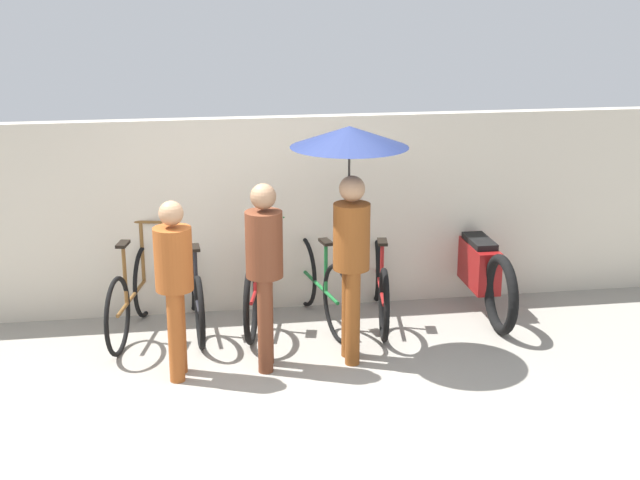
{
  "coord_description": "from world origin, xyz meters",
  "views": [
    {
      "loc": [
        -0.69,
        -6.51,
        3.34
      ],
      "look_at": [
        0.53,
        1.16,
        1.0
      ],
      "focal_mm": 50.0,
      "sensor_mm": 36.0,
      "label": 1
    }
  ],
  "objects_px": {
    "parked_bicycle_2": "(258,284)",
    "motorcycle": "(478,268)",
    "pedestrian_center": "(264,263)",
    "pedestrian_trailing": "(350,178)",
    "pedestrian_leading": "(174,277)",
    "parked_bicycle_3": "(320,284)",
    "parked_bicycle_1": "(195,292)",
    "parked_bicycle_0": "(132,296)",
    "parked_bicycle_4": "(380,284)"
  },
  "relations": [
    {
      "from": "parked_bicycle_1",
      "to": "pedestrian_trailing",
      "type": "height_order",
      "value": "pedestrian_trailing"
    },
    {
      "from": "parked_bicycle_4",
      "to": "pedestrian_leading",
      "type": "height_order",
      "value": "pedestrian_leading"
    },
    {
      "from": "pedestrian_center",
      "to": "motorcycle",
      "type": "bearing_deg",
      "value": 33.94
    },
    {
      "from": "parked_bicycle_2",
      "to": "motorcycle",
      "type": "xyz_separation_m",
      "value": [
        2.28,
        0.04,
        0.03
      ]
    },
    {
      "from": "parked_bicycle_3",
      "to": "pedestrian_center",
      "type": "xyz_separation_m",
      "value": [
        -0.63,
        -0.99,
        0.58
      ]
    },
    {
      "from": "parked_bicycle_1",
      "to": "pedestrian_center",
      "type": "height_order",
      "value": "pedestrian_center"
    },
    {
      "from": "parked_bicycle_1",
      "to": "parked_bicycle_4",
      "type": "bearing_deg",
      "value": -94.73
    },
    {
      "from": "parked_bicycle_2",
      "to": "motorcycle",
      "type": "relative_size",
      "value": 0.82
    },
    {
      "from": "pedestrian_leading",
      "to": "pedestrian_center",
      "type": "height_order",
      "value": "pedestrian_center"
    },
    {
      "from": "parked_bicycle_4",
      "to": "pedestrian_trailing",
      "type": "height_order",
      "value": "pedestrian_trailing"
    },
    {
      "from": "parked_bicycle_0",
      "to": "pedestrian_trailing",
      "type": "relative_size",
      "value": 0.79
    },
    {
      "from": "parked_bicycle_4",
      "to": "pedestrian_center",
      "type": "bearing_deg",
      "value": 137.14
    },
    {
      "from": "pedestrian_leading",
      "to": "pedestrian_center",
      "type": "relative_size",
      "value": 0.94
    },
    {
      "from": "parked_bicycle_1",
      "to": "parked_bicycle_2",
      "type": "xyz_separation_m",
      "value": [
        0.61,
        0.03,
        0.04
      ]
    },
    {
      "from": "parked_bicycle_0",
      "to": "pedestrian_leading",
      "type": "xyz_separation_m",
      "value": [
        0.42,
        -1.03,
        0.52
      ]
    },
    {
      "from": "parked_bicycle_0",
      "to": "pedestrian_trailing",
      "type": "distance_m",
      "value": 2.47
    },
    {
      "from": "parked_bicycle_4",
      "to": "motorcycle",
      "type": "relative_size",
      "value": 0.84
    },
    {
      "from": "parked_bicycle_3",
      "to": "motorcycle",
      "type": "distance_m",
      "value": 1.68
    },
    {
      "from": "pedestrian_center",
      "to": "pedestrian_trailing",
      "type": "distance_m",
      "value": 1.03
    },
    {
      "from": "parked_bicycle_3",
      "to": "pedestrian_leading",
      "type": "height_order",
      "value": "pedestrian_leading"
    },
    {
      "from": "pedestrian_leading",
      "to": "parked_bicycle_4",
      "type": "bearing_deg",
      "value": 34.88
    },
    {
      "from": "parked_bicycle_4",
      "to": "parked_bicycle_1",
      "type": "bearing_deg",
      "value": 96.91
    },
    {
      "from": "parked_bicycle_1",
      "to": "pedestrian_trailing",
      "type": "relative_size",
      "value": 0.81
    },
    {
      "from": "parked_bicycle_1",
      "to": "parked_bicycle_3",
      "type": "distance_m",
      "value": 1.22
    },
    {
      "from": "pedestrian_center",
      "to": "pedestrian_trailing",
      "type": "relative_size",
      "value": 0.79
    },
    {
      "from": "parked_bicycle_4",
      "to": "pedestrian_leading",
      "type": "distance_m",
      "value": 2.32
    },
    {
      "from": "pedestrian_leading",
      "to": "pedestrian_center",
      "type": "bearing_deg",
      "value": 12.01
    },
    {
      "from": "parked_bicycle_2",
      "to": "pedestrian_leading",
      "type": "xyz_separation_m",
      "value": [
        -0.79,
        -1.13,
        0.5
      ]
    },
    {
      "from": "parked_bicycle_0",
      "to": "parked_bicycle_1",
      "type": "height_order",
      "value": "parked_bicycle_1"
    },
    {
      "from": "pedestrian_trailing",
      "to": "pedestrian_center",
      "type": "bearing_deg",
      "value": -170.23
    },
    {
      "from": "parked_bicycle_2",
      "to": "pedestrian_trailing",
      "type": "distance_m",
      "value": 1.73
    },
    {
      "from": "parked_bicycle_2",
      "to": "motorcycle",
      "type": "bearing_deg",
      "value": -76.88
    },
    {
      "from": "parked_bicycle_0",
      "to": "pedestrian_center",
      "type": "bearing_deg",
      "value": -116.68
    },
    {
      "from": "parked_bicycle_2",
      "to": "pedestrian_center",
      "type": "height_order",
      "value": "pedestrian_center"
    },
    {
      "from": "parked_bicycle_2",
      "to": "pedestrian_leading",
      "type": "distance_m",
      "value": 1.47
    },
    {
      "from": "parked_bicycle_1",
      "to": "motorcycle",
      "type": "xyz_separation_m",
      "value": [
        2.88,
        0.07,
        0.07
      ]
    },
    {
      "from": "pedestrian_leading",
      "to": "parked_bicycle_3",
      "type": "bearing_deg",
      "value": 44.37
    },
    {
      "from": "parked_bicycle_2",
      "to": "pedestrian_trailing",
      "type": "xyz_separation_m",
      "value": [
        0.73,
        -0.94,
        1.25
      ]
    },
    {
      "from": "parked_bicycle_0",
      "to": "parked_bicycle_1",
      "type": "distance_m",
      "value": 0.61
    },
    {
      "from": "parked_bicycle_0",
      "to": "pedestrian_leading",
      "type": "distance_m",
      "value": 1.23
    },
    {
      "from": "parked_bicycle_0",
      "to": "parked_bicycle_2",
      "type": "height_order",
      "value": "parked_bicycle_2"
    },
    {
      "from": "pedestrian_trailing",
      "to": "motorcycle",
      "type": "distance_m",
      "value": 2.2
    },
    {
      "from": "parked_bicycle_3",
      "to": "parked_bicycle_0",
      "type": "bearing_deg",
      "value": 80.22
    },
    {
      "from": "parked_bicycle_2",
      "to": "parked_bicycle_3",
      "type": "height_order",
      "value": "parked_bicycle_2"
    },
    {
      "from": "parked_bicycle_2",
      "to": "parked_bicycle_4",
      "type": "bearing_deg",
      "value": -82.21
    },
    {
      "from": "pedestrian_trailing",
      "to": "parked_bicycle_2",
      "type": "bearing_deg",
      "value": 127.95
    },
    {
      "from": "parked_bicycle_1",
      "to": "pedestrian_leading",
      "type": "xyz_separation_m",
      "value": [
        -0.18,
        -1.1,
        0.54
      ]
    },
    {
      "from": "parked_bicycle_0",
      "to": "pedestrian_center",
      "type": "relative_size",
      "value": 0.99
    },
    {
      "from": "parked_bicycle_3",
      "to": "pedestrian_trailing",
      "type": "relative_size",
      "value": 0.83
    },
    {
      "from": "parked_bicycle_2",
      "to": "pedestrian_center",
      "type": "distance_m",
      "value": 1.22
    }
  ]
}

